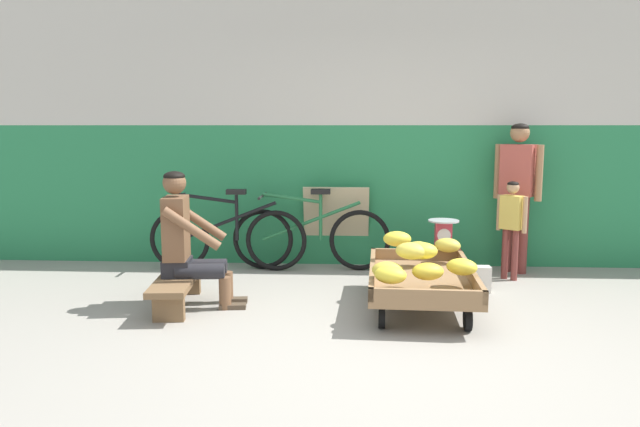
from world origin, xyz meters
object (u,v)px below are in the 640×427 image
(low_bench, at_px, (178,283))
(bicycle_far_left, at_px, (311,237))
(customer_adult, at_px, (518,181))
(banana_cart, at_px, (421,281))
(vendor_seated, at_px, (187,240))
(weighing_scale, at_px, (443,234))
(customer_child, at_px, (512,219))
(bicycle_near_left, at_px, (227,237))
(plastic_crate, at_px, (442,264))
(sign_board, at_px, (336,226))
(shopping_bag, at_px, (480,279))

(low_bench, xyz_separation_m, bicycle_far_left, (1.02, 1.37, 0.15))
(bicycle_far_left, relative_size, customer_adult, 1.08)
(banana_cart, height_order, customer_adult, customer_adult)
(low_bench, relative_size, vendor_seated, 0.99)
(weighing_scale, bearing_deg, banana_cart, -107.93)
(vendor_seated, relative_size, customer_adult, 0.75)
(vendor_seated, height_order, customer_child, vendor_seated)
(low_bench, xyz_separation_m, bicycle_near_left, (0.15, 1.30, 0.15))
(vendor_seated, distance_m, customer_adult, 3.35)
(bicycle_far_left, xyz_separation_m, customer_child, (1.99, -0.30, 0.25))
(bicycle_far_left, bearing_deg, plastic_crate, -13.73)
(bicycle_far_left, bearing_deg, vendor_seated, -124.45)
(plastic_crate, relative_size, weighing_scale, 1.20)
(customer_child, bearing_deg, weighing_scale, -177.77)
(plastic_crate, relative_size, sign_board, 0.41)
(shopping_bag, bearing_deg, vendor_seated, -167.16)
(customer_child, bearing_deg, bicycle_near_left, 175.42)
(customer_child, height_order, shopping_bag, customer_child)
(bicycle_near_left, height_order, customer_child, customer_child)
(plastic_crate, bearing_deg, customer_adult, 22.65)
(low_bench, xyz_separation_m, customer_child, (3.01, 1.07, 0.40))
(sign_board, xyz_separation_m, shopping_bag, (1.35, -1.02, -0.31))
(banana_cart, bearing_deg, vendor_seated, -178.99)
(low_bench, distance_m, shopping_bag, 2.69)
(bicycle_far_left, xyz_separation_m, shopping_bag, (1.61, -0.78, -0.23))
(plastic_crate, height_order, customer_adult, customer_adult)
(weighing_scale, relative_size, shopping_bag, 1.25)
(low_bench, bearing_deg, plastic_crate, 23.95)
(weighing_scale, height_order, customer_adult, customer_adult)
(sign_board, relative_size, customer_adult, 0.57)
(customer_adult, xyz_separation_m, customer_child, (-0.12, -0.30, -0.35))
(low_bench, relative_size, customer_adult, 0.73)
(weighing_scale, bearing_deg, customer_child, 2.23)
(banana_cart, distance_m, bicycle_near_left, 2.26)
(sign_board, bearing_deg, bicycle_far_left, -137.53)
(bicycle_far_left, height_order, sign_board, sign_board)
(customer_adult, bearing_deg, bicycle_far_left, -179.95)
(banana_cart, xyz_separation_m, vendor_seated, (-1.94, -0.03, 0.33))
(customer_child, bearing_deg, customer_adult, 67.90)
(weighing_scale, xyz_separation_m, customer_child, (0.66, 0.03, 0.15))
(low_bench, relative_size, customer_child, 1.15)
(bicycle_near_left, distance_m, shopping_bag, 2.59)
(vendor_seated, bearing_deg, customer_adult, 24.08)
(bicycle_near_left, bearing_deg, shopping_bag, -15.96)
(low_bench, height_order, bicycle_near_left, bicycle_near_left)
(vendor_seated, height_order, sign_board, vendor_seated)
(sign_board, xyz_separation_m, customer_child, (1.73, -0.54, 0.17))
(bicycle_far_left, bearing_deg, sign_board, 42.47)
(bicycle_near_left, bearing_deg, vendor_seated, -92.69)
(vendor_seated, xyz_separation_m, plastic_crate, (2.26, 1.03, -0.42))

